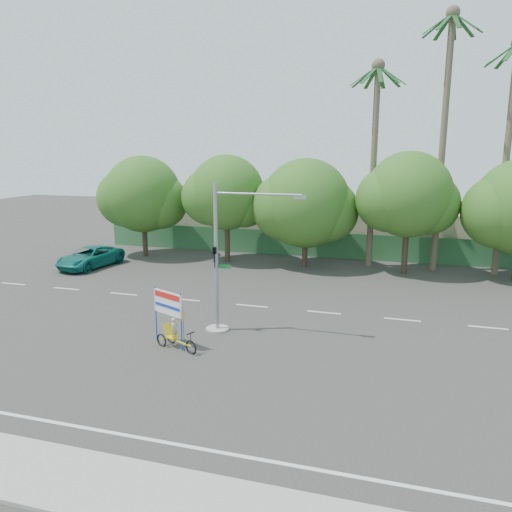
# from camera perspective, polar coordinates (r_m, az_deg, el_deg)

# --- Properties ---
(ground) EXTENTS (120.00, 120.00, 0.00)m
(ground) POSITION_cam_1_polar(r_m,az_deg,el_deg) (19.99, -1.72, -13.05)
(ground) COLOR #33302D
(ground) RESTS_ON ground
(sidewalk_near) EXTENTS (50.00, 2.40, 0.12)m
(sidewalk_near) POSITION_cam_1_polar(r_m,az_deg,el_deg) (14.06, -12.32, -25.22)
(sidewalk_near) COLOR gray
(sidewalk_near) RESTS_ON ground
(fence) EXTENTS (38.00, 0.08, 2.00)m
(fence) POSITION_cam_1_polar(r_m,az_deg,el_deg) (39.78, 7.97, 1.24)
(fence) COLOR #336B3D
(fence) RESTS_ON ground
(building_left) EXTENTS (12.00, 8.00, 4.00)m
(building_left) POSITION_cam_1_polar(r_m,az_deg,el_deg) (46.37, -3.47, 4.16)
(building_left) COLOR #BEB397
(building_left) RESTS_ON ground
(building_right) EXTENTS (14.00, 8.00, 3.60)m
(building_right) POSITION_cam_1_polar(r_m,az_deg,el_deg) (43.73, 19.33, 2.73)
(building_right) COLOR #BEB397
(building_right) RESTS_ON ground
(tree_far_left) EXTENTS (7.14, 6.00, 7.96)m
(tree_far_left) POSITION_cam_1_polar(r_m,az_deg,el_deg) (40.48, -12.86, 6.63)
(tree_far_left) COLOR #473828
(tree_far_left) RESTS_ON ground
(tree_left) EXTENTS (6.66, 5.60, 8.07)m
(tree_left) POSITION_cam_1_polar(r_m,az_deg,el_deg) (37.54, -3.44, 6.94)
(tree_left) COLOR #473828
(tree_left) RESTS_ON ground
(tree_center) EXTENTS (7.62, 6.40, 7.85)m
(tree_center) POSITION_cam_1_polar(r_m,az_deg,el_deg) (36.02, 5.62, 5.73)
(tree_center) COLOR #473828
(tree_center) RESTS_ON ground
(tree_right) EXTENTS (6.90, 5.80, 8.36)m
(tree_right) POSITION_cam_1_polar(r_m,az_deg,el_deg) (35.30, 16.95, 6.39)
(tree_right) COLOR #473828
(tree_right) RESTS_ON ground
(palm_tall) EXTENTS (3.73, 3.79, 17.45)m
(palm_tall) POSITION_cam_1_polar(r_m,az_deg,el_deg) (36.77, 20.76, 14.52)
(palm_tall) COLOR #70604C
(palm_tall) RESTS_ON ground
(palm_mid) EXTENTS (3.73, 3.79, 15.45)m
(palm_mid) POSITION_cam_1_polar(r_m,az_deg,el_deg) (37.19, 26.92, 12.31)
(palm_mid) COLOR #70604C
(palm_mid) RESTS_ON ground
(palm_short) EXTENTS (3.73, 3.79, 14.45)m
(palm_short) POSITION_cam_1_polar(r_m,az_deg,el_deg) (36.71, 13.39, 12.46)
(palm_short) COLOR #70604C
(palm_short) RESTS_ON ground
(traffic_signal) EXTENTS (4.72, 1.10, 7.00)m
(traffic_signal) POSITION_cam_1_polar(r_m,az_deg,el_deg) (23.24, -3.85, -1.76)
(traffic_signal) COLOR gray
(traffic_signal) RESTS_ON ground
(trike_billboard) EXTENTS (2.44, 1.26, 2.61)m
(trike_billboard) POSITION_cam_1_polar(r_m,az_deg,el_deg) (22.15, -9.55, -7.69)
(trike_billboard) COLOR black
(trike_billboard) RESTS_ON ground
(pickup_truck) EXTENTS (3.19, 5.62, 1.48)m
(pickup_truck) POSITION_cam_1_polar(r_m,az_deg,el_deg) (38.25, -18.43, -0.12)
(pickup_truck) COLOR #0E665D
(pickup_truck) RESTS_ON ground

